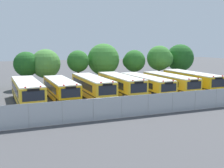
# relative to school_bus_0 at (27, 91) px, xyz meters

# --- Properties ---
(ground_plane) EXTENTS (160.00, 160.00, 0.00)m
(ground_plane) POSITION_rel_school_bus_0_xyz_m (11.37, 0.26, -1.42)
(ground_plane) COLOR #424244
(school_bus_0) EXTENTS (2.87, 10.83, 2.70)m
(school_bus_0) POSITION_rel_school_bus_0_xyz_m (0.00, 0.00, 0.00)
(school_bus_0) COLOR yellow
(school_bus_0) RESTS_ON ground_plane
(school_bus_1) EXTENTS (2.58, 10.00, 2.60)m
(school_bus_1) POSITION_rel_school_bus_0_xyz_m (3.82, 0.20, -0.05)
(school_bus_1) COLOR #EAA80C
(school_bus_1) RESTS_ON ground_plane
(school_bus_2) EXTENTS (2.52, 10.78, 2.74)m
(school_bus_2) POSITION_rel_school_bus_0_xyz_m (7.72, 0.22, 0.02)
(school_bus_2) COLOR yellow
(school_bus_2) RESTS_ON ground_plane
(school_bus_3) EXTENTS (2.58, 10.72, 2.77)m
(school_bus_3) POSITION_rel_school_bus_0_xyz_m (11.44, 0.15, 0.04)
(school_bus_3) COLOR yellow
(school_bus_3) RESTS_ON ground_plane
(school_bus_4) EXTENTS (2.62, 11.21, 2.51)m
(school_bus_4) POSITION_rel_school_bus_0_xyz_m (15.20, 0.37, -0.09)
(school_bus_4) COLOR yellow
(school_bus_4) RESTS_ON ground_plane
(school_bus_5) EXTENTS (2.66, 10.59, 2.56)m
(school_bus_5) POSITION_rel_school_bus_0_xyz_m (18.88, 0.21, -0.07)
(school_bus_5) COLOR yellow
(school_bus_5) RESTS_ON ground_plane
(school_bus_6) EXTENTS (2.87, 11.28, 2.73)m
(school_bus_6) POSITION_rel_school_bus_0_xyz_m (22.59, 0.29, 0.02)
(school_bus_6) COLOR yellow
(school_bus_6) RESTS_ON ground_plane
(tree_1) EXTENTS (3.66, 3.66, 5.51)m
(tree_1) POSITION_rel_school_bus_0_xyz_m (0.82, 10.36, 2.21)
(tree_1) COLOR #4C3823
(tree_1) RESTS_ON ground_plane
(tree_2) EXTENTS (4.38, 4.38, 5.86)m
(tree_2) POSITION_rel_school_bus_0_xyz_m (3.65, 10.43, 2.19)
(tree_2) COLOR #4C3823
(tree_2) RESTS_ON ground_plane
(tree_3) EXTENTS (3.40, 3.40, 5.65)m
(tree_3) POSITION_rel_school_bus_0_xyz_m (8.64, 9.92, 2.51)
(tree_3) COLOR #4C3823
(tree_3) RESTS_ON ground_plane
(tree_4) EXTENTS (5.20, 5.20, 6.68)m
(tree_4) POSITION_rel_school_bus_0_xyz_m (12.91, 10.56, 2.66)
(tree_4) COLOR #4C3823
(tree_4) RESTS_ON ground_plane
(tree_5) EXTENTS (3.77, 3.64, 5.62)m
(tree_5) POSITION_rel_school_bus_0_xyz_m (17.93, 9.60, 2.35)
(tree_5) COLOR #4C3823
(tree_5) RESTS_ON ground_plane
(tree_6) EXTENTS (4.43, 4.28, 6.32)m
(tree_6) POSITION_rel_school_bus_0_xyz_m (23.09, 9.46, 2.71)
(tree_6) COLOR #4C3823
(tree_6) RESTS_ON ground_plane
(tree_7) EXTENTS (4.93, 4.93, 6.55)m
(tree_7) POSITION_rel_school_bus_0_xyz_m (27.56, 10.37, 2.60)
(tree_7) COLOR #4C3823
(tree_7) RESTS_ON ground_plane
(chainlink_fence) EXTENTS (29.70, 0.07, 2.01)m
(chainlink_fence) POSITION_rel_school_bus_0_xyz_m (11.39, -9.60, -0.38)
(chainlink_fence) COLOR #9EA0A3
(chainlink_fence) RESTS_ON ground_plane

